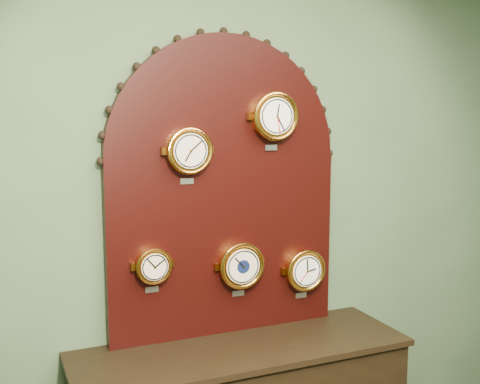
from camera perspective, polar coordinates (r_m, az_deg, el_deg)
name	(u,v)px	position (r m, az deg, el deg)	size (l,w,h in m)	color
wall_back	(221,220)	(3.04, -1.86, -2.74)	(4.00, 4.00, 0.00)	#455F41
display_board	(224,178)	(2.96, -1.53, 1.38)	(1.26, 0.06, 1.53)	black
roman_clock	(189,151)	(2.82, -4.94, 3.98)	(0.22, 0.08, 0.28)	orange
arabic_clock	(274,116)	(2.98, 3.30, 7.26)	(0.24, 0.08, 0.29)	orange
hygrometer	(153,266)	(2.86, -8.33, -6.99)	(0.18, 0.08, 0.23)	orange
barometer	(241,265)	(3.01, 0.08, -7.03)	(0.24, 0.08, 0.29)	orange
tide_clock	(304,270)	(3.19, 6.19, -7.43)	(0.22, 0.08, 0.27)	orange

